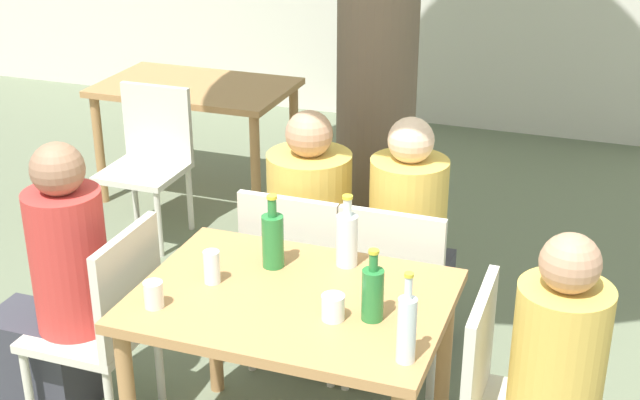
{
  "coord_description": "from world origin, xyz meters",
  "views": [
    {
      "loc": [
        1.03,
        -2.59,
        2.35
      ],
      "look_at": [
        0.0,
        0.3,
        1.01
      ],
      "focal_mm": 50.0,
      "sensor_mm": 36.0,
      "label": 1
    }
  ],
  "objects_px": {
    "dining_table_front": "(292,320)",
    "patio_chair_3": "(396,286)",
    "green_bottle_2": "(373,293)",
    "patio_chair_4": "(150,154)",
    "patio_chair_1": "(508,399)",
    "drinking_glass_2": "(154,295)",
    "drinking_glass_1": "(212,267)",
    "water_bottle_0": "(407,327)",
    "dining_table_back": "(196,100)",
    "water_bottle_1": "(347,238)",
    "patio_chair_2": "(298,269)",
    "green_bottle_3": "(273,239)",
    "drinking_glass_0": "(333,307)",
    "patio_chair_0": "(107,318)",
    "person_seated_3": "(410,255)",
    "person_seated_2": "(316,241)",
    "person_seated_0": "(56,299)"
  },
  "relations": [
    {
      "from": "patio_chair_4",
      "to": "patio_chair_1",
      "type": "bearing_deg",
      "value": -35.6
    },
    {
      "from": "dining_table_back",
      "to": "green_bottle_2",
      "type": "height_order",
      "value": "green_bottle_2"
    },
    {
      "from": "patio_chair_2",
      "to": "patio_chair_3",
      "type": "height_order",
      "value": "same"
    },
    {
      "from": "dining_table_front",
      "to": "drinking_glass_0",
      "type": "distance_m",
      "value": 0.26
    },
    {
      "from": "patio_chair_3",
      "to": "drinking_glass_0",
      "type": "distance_m",
      "value": 0.8
    },
    {
      "from": "patio_chair_2",
      "to": "dining_table_front",
      "type": "bearing_deg",
      "value": 109.3
    },
    {
      "from": "patio_chair_0",
      "to": "drinking_glass_0",
      "type": "xyz_separation_m",
      "value": [
        0.98,
        -0.1,
        0.3
      ]
    },
    {
      "from": "drinking_glass_2",
      "to": "drinking_glass_1",
      "type": "bearing_deg",
      "value": 63.64
    },
    {
      "from": "person_seated_3",
      "to": "water_bottle_0",
      "type": "bearing_deg",
      "value": 103.1
    },
    {
      "from": "water_bottle_1",
      "to": "patio_chair_0",
      "type": "bearing_deg",
      "value": -162.02
    },
    {
      "from": "dining_table_back",
      "to": "water_bottle_1",
      "type": "height_order",
      "value": "water_bottle_1"
    },
    {
      "from": "person_seated_3",
      "to": "water_bottle_0",
      "type": "relative_size",
      "value": 3.85
    },
    {
      "from": "drinking_glass_1",
      "to": "patio_chair_4",
      "type": "bearing_deg",
      "value": 126.43
    },
    {
      "from": "dining_table_back",
      "to": "patio_chair_3",
      "type": "height_order",
      "value": "patio_chair_3"
    },
    {
      "from": "patio_chair_1",
      "to": "person_seated_0",
      "type": "xyz_separation_m",
      "value": [
        -1.82,
        -0.0,
        0.04
      ]
    },
    {
      "from": "dining_table_front",
      "to": "patio_chair_0",
      "type": "xyz_separation_m",
      "value": [
        -0.79,
        0.0,
        -0.15
      ]
    },
    {
      "from": "patio_chair_2",
      "to": "green_bottle_3",
      "type": "distance_m",
      "value": 0.59
    },
    {
      "from": "dining_table_front",
      "to": "patio_chair_2",
      "type": "relative_size",
      "value": 1.26
    },
    {
      "from": "drinking_glass_2",
      "to": "patio_chair_0",
      "type": "bearing_deg",
      "value": 147.34
    },
    {
      "from": "drinking_glass_0",
      "to": "drinking_glass_2",
      "type": "bearing_deg",
      "value": -167.8
    },
    {
      "from": "dining_table_back",
      "to": "drinking_glass_0",
      "type": "relative_size",
      "value": 13.34
    },
    {
      "from": "drinking_glass_1",
      "to": "water_bottle_1",
      "type": "bearing_deg",
      "value": 35.29
    },
    {
      "from": "patio_chair_2",
      "to": "person_seated_2",
      "type": "distance_m",
      "value": 0.23
    },
    {
      "from": "dining_table_front",
      "to": "green_bottle_2",
      "type": "distance_m",
      "value": 0.38
    },
    {
      "from": "patio_chair_2",
      "to": "green_bottle_3",
      "type": "relative_size",
      "value": 3.04
    },
    {
      "from": "patio_chair_3",
      "to": "drinking_glass_0",
      "type": "bearing_deg",
      "value": 87.48
    },
    {
      "from": "patio_chair_4",
      "to": "person_seated_3",
      "type": "relative_size",
      "value": 0.74
    },
    {
      "from": "water_bottle_0",
      "to": "drinking_glass_2",
      "type": "relative_size",
      "value": 3.25
    },
    {
      "from": "patio_chair_1",
      "to": "patio_chair_3",
      "type": "relative_size",
      "value": 1.0
    },
    {
      "from": "patio_chair_2",
      "to": "green_bottle_3",
      "type": "bearing_deg",
      "value": 99.44
    },
    {
      "from": "dining_table_front",
      "to": "patio_chair_3",
      "type": "distance_m",
      "value": 0.69
    },
    {
      "from": "water_bottle_1",
      "to": "drinking_glass_1",
      "type": "bearing_deg",
      "value": -144.71
    },
    {
      "from": "dining_table_back",
      "to": "person_seated_2",
      "type": "xyz_separation_m",
      "value": [
        1.33,
        -1.42,
        -0.12
      ]
    },
    {
      "from": "patio_chair_0",
      "to": "patio_chair_4",
      "type": "relative_size",
      "value": 1.0
    },
    {
      "from": "water_bottle_1",
      "to": "green_bottle_3",
      "type": "xyz_separation_m",
      "value": [
        -0.26,
        -0.11,
        0.0
      ]
    },
    {
      "from": "patio_chair_2",
      "to": "patio_chair_3",
      "type": "relative_size",
      "value": 1.0
    },
    {
      "from": "patio_chair_2",
      "to": "green_bottle_3",
      "type": "xyz_separation_m",
      "value": [
        0.07,
        -0.45,
        0.37
      ]
    },
    {
      "from": "patio_chair_2",
      "to": "person_seated_3",
      "type": "relative_size",
      "value": 0.74
    },
    {
      "from": "green_bottle_3",
      "to": "person_seated_2",
      "type": "bearing_deg",
      "value": 96.28
    },
    {
      "from": "person_seated_2",
      "to": "green_bottle_2",
      "type": "height_order",
      "value": "person_seated_2"
    },
    {
      "from": "patio_chair_1",
      "to": "drinking_glass_1",
      "type": "relative_size",
      "value": 7.09
    },
    {
      "from": "drinking_glass_1",
      "to": "patio_chair_2",
      "type": "bearing_deg",
      "value": 82.27
    },
    {
      "from": "person_seated_0",
      "to": "dining_table_back",
      "type": "bearing_deg",
      "value": -167.0
    },
    {
      "from": "patio_chair_0",
      "to": "water_bottle_1",
      "type": "relative_size",
      "value": 3.1
    },
    {
      "from": "dining_table_back",
      "to": "green_bottle_3",
      "type": "distance_m",
      "value": 2.54
    },
    {
      "from": "dining_table_front",
      "to": "patio_chair_0",
      "type": "height_order",
      "value": "patio_chair_0"
    },
    {
      "from": "drinking_glass_0",
      "to": "drinking_glass_2",
      "type": "relative_size",
      "value": 0.94
    },
    {
      "from": "patio_chair_3",
      "to": "person_seated_3",
      "type": "xyz_separation_m",
      "value": [
        -0.0,
        0.23,
        0.04
      ]
    },
    {
      "from": "patio_chair_2",
      "to": "patio_chair_4",
      "type": "xyz_separation_m",
      "value": [
        -1.33,
        1.04,
        0.0
      ]
    },
    {
      "from": "water_bottle_0",
      "to": "drinking_glass_0",
      "type": "height_order",
      "value": "water_bottle_0"
    }
  ]
}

